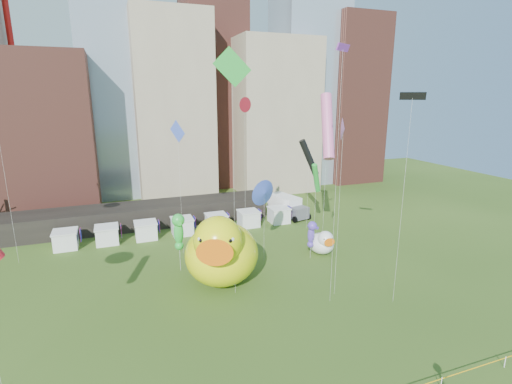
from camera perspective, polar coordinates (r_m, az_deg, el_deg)
name	(u,v)px	position (r m, az deg, el deg)	size (l,w,h in m)	color
skyline	(160,83)	(77.82, -13.98, 15.38)	(101.00, 23.00, 68.00)	brown
pavilion	(142,215)	(60.84, -16.52, -3.30)	(38.00, 6.00, 3.20)	black
vendor_tents	(182,227)	(55.83, -10.85, -5.06)	(33.24, 2.80, 2.40)	white
big_duck	(221,251)	(40.15, -5.20, -8.66)	(10.46, 11.59, 8.09)	#EAEC0C
small_duck	(322,242)	(48.84, 9.75, -7.37)	(3.35, 4.34, 3.26)	white
seahorse_green	(179,229)	(43.25, -11.40, -5.38)	(1.44, 1.80, 6.73)	silver
seahorse_purple	(311,232)	(46.78, 8.21, -5.93)	(1.42, 1.60, 4.68)	silver
box_truck	(287,206)	(63.27, 4.60, -2.04)	(4.56, 7.97, 3.20)	white
kite_1	(343,130)	(35.61, 12.79, 9.01)	(1.36, 1.73, 17.29)	silver
kite_2	(412,99)	(35.71, 22.16, 12.59)	(1.80, 1.61, 19.51)	silver
kite_3	(232,71)	(35.00, -3.54, 17.46)	(3.39, 0.48, 23.32)	silver
kite_5	(178,134)	(46.11, -11.55, 8.45)	(1.33, 2.27, 16.47)	silver
kite_7	(343,53)	(34.29, 12.72, 19.39)	(1.82, 1.25, 23.34)	silver
kite_8	(244,105)	(45.31, -1.72, 12.72)	(1.46, 1.28, 19.05)	silver
kite_9	(327,126)	(45.48, 10.54, 9.55)	(2.70, 4.62, 19.56)	silver
kite_10	(309,158)	(55.28, 7.85, 5.08)	(3.21, 1.24, 13.31)	silver
kite_11	(316,178)	(53.13, 8.90, 2.06)	(2.33, 2.19, 10.38)	silver
kite_13	(264,193)	(43.93, 1.23, -0.13)	(2.58, 1.94, 9.85)	silver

